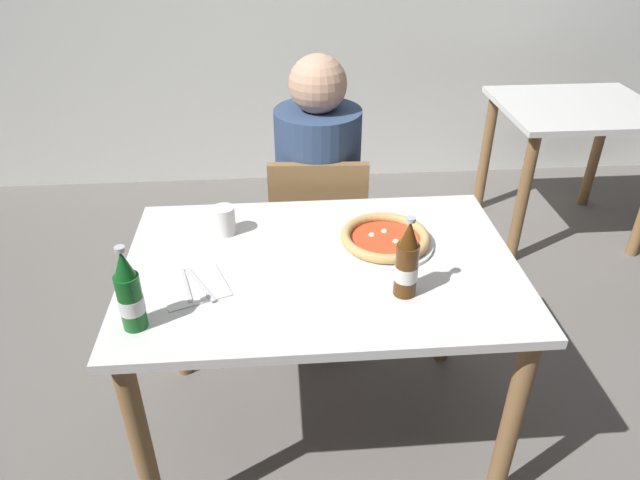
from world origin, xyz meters
TOP-DOWN VIEW (x-y plane):
  - ground_plane at (0.00, 0.00)m, footprint 8.00×8.00m
  - dining_table_main at (0.00, 0.00)m, footprint 1.20×0.80m
  - chair_behind_table at (0.04, 0.61)m, footprint 0.42×0.42m
  - diner_seated at (0.04, 0.66)m, footprint 0.34×0.34m
  - dining_table_background at (1.45, 1.34)m, footprint 0.80×0.70m
  - pizza_margherita_near at (0.21, 0.09)m, footprint 0.31×0.31m
  - beer_bottle_left at (0.22, -0.17)m, footprint 0.07×0.07m
  - beer_bottle_center at (-0.51, -0.26)m, footprint 0.07×0.07m
  - napkin_with_cutlery at (-0.38, -0.09)m, footprint 0.23×0.23m
  - paper_cup at (-0.30, 0.20)m, footprint 0.07×0.07m

SIDE VIEW (x-z plane):
  - ground_plane at x=0.00m, z-range 0.00..0.00m
  - chair_behind_table at x=0.04m, z-range 0.06..0.91m
  - diner_seated at x=0.04m, z-range -0.02..1.19m
  - dining_table_background at x=1.45m, z-range 0.22..0.97m
  - dining_table_main at x=0.00m, z-range 0.26..1.01m
  - napkin_with_cutlery at x=-0.38m, z-range 0.75..0.76m
  - pizza_margherita_near at x=0.21m, z-range 0.75..0.79m
  - paper_cup at x=-0.30m, z-range 0.75..0.84m
  - beer_bottle_left at x=0.22m, z-range 0.73..0.98m
  - beer_bottle_center at x=-0.51m, z-range 0.73..0.98m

